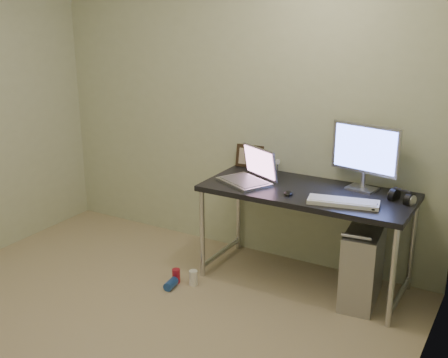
# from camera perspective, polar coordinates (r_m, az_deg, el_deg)

# --- Properties ---
(floor) EXTENTS (3.50, 3.50, 0.00)m
(floor) POSITION_cam_1_polar(r_m,az_deg,el_deg) (3.75, -12.20, -16.29)
(floor) COLOR tan
(floor) RESTS_ON ground
(wall_back) EXTENTS (3.50, 0.02, 2.50)m
(wall_back) POSITION_cam_1_polar(r_m,az_deg,el_deg) (4.62, 1.36, 7.49)
(wall_back) COLOR beige
(wall_back) RESTS_ON ground
(wall_right) EXTENTS (0.02, 3.50, 2.50)m
(wall_right) POSITION_cam_1_polar(r_m,az_deg,el_deg) (2.43, 18.21, -2.97)
(wall_right) COLOR beige
(wall_right) RESTS_ON ground
(desk) EXTENTS (1.53, 0.67, 0.75)m
(desk) POSITION_cam_1_polar(r_m,az_deg,el_deg) (4.17, 8.39, -2.15)
(desk) COLOR black
(desk) RESTS_ON ground
(tower_computer) EXTENTS (0.29, 0.55, 0.59)m
(tower_computer) POSITION_cam_1_polar(r_m,az_deg,el_deg) (4.16, 13.91, -8.41)
(tower_computer) COLOR #B9BABF
(tower_computer) RESTS_ON ground
(cable_a) EXTENTS (0.01, 0.16, 0.69)m
(cable_a) POSITION_cam_1_polar(r_m,az_deg,el_deg) (4.40, 14.59, -5.19)
(cable_a) COLOR black
(cable_a) RESTS_ON ground
(cable_b) EXTENTS (0.02, 0.11, 0.71)m
(cable_b) POSITION_cam_1_polar(r_m,az_deg,el_deg) (4.37, 15.64, -5.73)
(cable_b) COLOR black
(cable_b) RESTS_ON ground
(can_red) EXTENTS (0.08, 0.08, 0.11)m
(can_red) POSITION_cam_1_polar(r_m,az_deg,el_deg) (4.38, -4.88, -9.77)
(can_red) COLOR #B2182F
(can_red) RESTS_ON ground
(can_white) EXTENTS (0.08, 0.08, 0.12)m
(can_white) POSITION_cam_1_polar(r_m,az_deg,el_deg) (4.33, -3.14, -9.99)
(can_white) COLOR white
(can_white) RESTS_ON ground
(can_blue) EXTENTS (0.08, 0.13, 0.07)m
(can_blue) POSITION_cam_1_polar(r_m,az_deg,el_deg) (4.31, -5.42, -10.58)
(can_blue) COLOR #2049A0
(can_blue) RESTS_ON ground
(laptop) EXTENTS (0.48, 0.44, 0.26)m
(laptop) POSITION_cam_1_polar(r_m,az_deg,el_deg) (4.26, 2.67, 0.49)
(laptop) COLOR #BAB9C1
(laptop) RESTS_ON desk
(monitor) EXTENTS (0.51, 0.19, 0.49)m
(monitor) POSITION_cam_1_polar(r_m,az_deg,el_deg) (4.15, 14.14, 2.70)
(monitor) COLOR #BAB9C1
(monitor) RESTS_ON desk
(keyboard) EXTENTS (0.50, 0.25, 0.03)m
(keyboard) POSITION_cam_1_polar(r_m,az_deg,el_deg) (3.89, 12.02, -2.32)
(keyboard) COLOR white
(keyboard) RESTS_ON desk
(mouse_right) EXTENTS (0.08, 0.13, 0.04)m
(mouse_right) POSITION_cam_1_polar(r_m,az_deg,el_deg) (3.86, 15.05, -2.63)
(mouse_right) COLOR black
(mouse_right) RESTS_ON desk
(mouse_left) EXTENTS (0.09, 0.11, 0.03)m
(mouse_left) POSITION_cam_1_polar(r_m,az_deg,el_deg) (4.02, 6.57, -1.35)
(mouse_left) COLOR black
(mouse_left) RESTS_ON desk
(headphones) EXTENTS (0.19, 0.11, 0.11)m
(headphones) POSITION_cam_1_polar(r_m,az_deg,el_deg) (4.03, 17.61, -1.81)
(headphones) COLOR black
(headphones) RESTS_ON desk
(picture_frame) EXTENTS (0.24, 0.09, 0.19)m
(picture_frame) POSITION_cam_1_polar(r_m,az_deg,el_deg) (4.62, 2.63, 2.32)
(picture_frame) COLOR black
(picture_frame) RESTS_ON desk
(webcam) EXTENTS (0.04, 0.04, 0.11)m
(webcam) POSITION_cam_1_polar(r_m,az_deg,el_deg) (4.50, 5.48, 1.62)
(webcam) COLOR silver
(webcam) RESTS_ON desk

